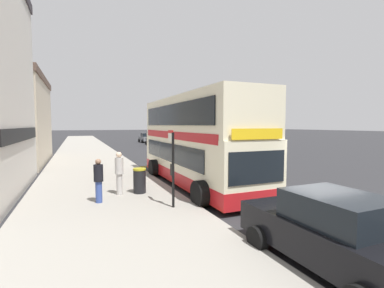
{
  "coord_description": "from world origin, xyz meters",
  "views": [
    {
      "loc": [
        -7.98,
        -7.29,
        3.02
      ],
      "look_at": [
        -2.53,
        5.55,
        2.04
      ],
      "focal_mm": 25.58,
      "sensor_mm": 36.0,
      "label": 1
    }
  ],
  "objects_px": {
    "parked_car_grey_far": "(155,140)",
    "parked_car_grey_ahead": "(146,138)",
    "double_decker_bus": "(195,144)",
    "litter_bin": "(140,181)",
    "pedestrian_waiting_near_sign": "(119,171)",
    "parked_car_black_distant": "(334,233)",
    "bus_stop_sign": "(172,162)",
    "pedestrian_further_back": "(99,179)"
  },
  "relations": [
    {
      "from": "parked_car_grey_far",
      "to": "parked_car_grey_ahead",
      "type": "bearing_deg",
      "value": 85.05
    },
    {
      "from": "double_decker_bus",
      "to": "litter_bin",
      "type": "relative_size",
      "value": 9.79
    },
    {
      "from": "parked_car_grey_ahead",
      "to": "pedestrian_waiting_near_sign",
      "type": "relative_size",
      "value": 2.37
    },
    {
      "from": "parked_car_black_distant",
      "to": "parked_car_grey_ahead",
      "type": "xyz_separation_m",
      "value": [
        6.21,
        42.46,
        0.0
      ]
    },
    {
      "from": "litter_bin",
      "to": "parked_car_grey_far",
      "type": "bearing_deg",
      "value": 73.56
    },
    {
      "from": "parked_car_grey_ahead",
      "to": "litter_bin",
      "type": "bearing_deg",
      "value": -106.04
    },
    {
      "from": "bus_stop_sign",
      "to": "parked_car_grey_far",
      "type": "relative_size",
      "value": 0.64
    },
    {
      "from": "double_decker_bus",
      "to": "parked_car_grey_ahead",
      "type": "height_order",
      "value": "double_decker_bus"
    },
    {
      "from": "parked_car_grey_ahead",
      "to": "pedestrian_waiting_near_sign",
      "type": "xyz_separation_m",
      "value": [
        -9.46,
        -34.93,
        0.31
      ]
    },
    {
      "from": "parked_car_grey_far",
      "to": "pedestrian_waiting_near_sign",
      "type": "bearing_deg",
      "value": -110.21
    },
    {
      "from": "parked_car_black_distant",
      "to": "pedestrian_further_back",
      "type": "relative_size",
      "value": 2.58
    },
    {
      "from": "bus_stop_sign",
      "to": "litter_bin",
      "type": "relative_size",
      "value": 2.56
    },
    {
      "from": "double_decker_bus",
      "to": "pedestrian_waiting_near_sign",
      "type": "relative_size",
      "value": 5.81
    },
    {
      "from": "double_decker_bus",
      "to": "pedestrian_waiting_near_sign",
      "type": "distance_m",
      "value": 4.21
    },
    {
      "from": "pedestrian_further_back",
      "to": "bus_stop_sign",
      "type": "bearing_deg",
      "value": -33.28
    },
    {
      "from": "pedestrian_further_back",
      "to": "pedestrian_waiting_near_sign",
      "type": "bearing_deg",
      "value": 46.31
    },
    {
      "from": "parked_car_grey_ahead",
      "to": "litter_bin",
      "type": "relative_size",
      "value": 4.0
    },
    {
      "from": "parked_car_black_distant",
      "to": "pedestrian_further_back",
      "type": "distance_m",
      "value": 7.8
    },
    {
      "from": "parked_car_black_distant",
      "to": "parked_car_grey_far",
      "type": "height_order",
      "value": "same"
    },
    {
      "from": "parked_car_grey_ahead",
      "to": "bus_stop_sign",
      "type": "bearing_deg",
      "value": -104.23
    },
    {
      "from": "parked_car_grey_far",
      "to": "litter_bin",
      "type": "distance_m",
      "value": 29.38
    },
    {
      "from": "bus_stop_sign",
      "to": "parked_car_grey_ahead",
      "type": "relative_size",
      "value": 0.64
    },
    {
      "from": "parked_car_grey_ahead",
      "to": "parked_car_grey_far",
      "type": "xyz_separation_m",
      "value": [
        -0.33,
        -6.82,
        0.0
      ]
    },
    {
      "from": "double_decker_bus",
      "to": "parked_car_grey_ahead",
      "type": "relative_size",
      "value": 2.45
    },
    {
      "from": "parked_car_grey_far",
      "to": "pedestrian_further_back",
      "type": "height_order",
      "value": "pedestrian_further_back"
    },
    {
      "from": "double_decker_bus",
      "to": "pedestrian_waiting_near_sign",
      "type": "xyz_separation_m",
      "value": [
        -3.94,
        -1.14,
        -0.96
      ]
    },
    {
      "from": "parked_car_grey_ahead",
      "to": "litter_bin",
      "type": "xyz_separation_m",
      "value": [
        -8.64,
        -35.0,
        -0.13
      ]
    },
    {
      "from": "parked_car_grey_far",
      "to": "pedestrian_waiting_near_sign",
      "type": "height_order",
      "value": "pedestrian_waiting_near_sign"
    },
    {
      "from": "parked_car_black_distant",
      "to": "pedestrian_further_back",
      "type": "bearing_deg",
      "value": 121.61
    },
    {
      "from": "double_decker_bus",
      "to": "parked_car_black_distant",
      "type": "distance_m",
      "value": 8.79
    },
    {
      "from": "double_decker_bus",
      "to": "pedestrian_waiting_near_sign",
      "type": "height_order",
      "value": "double_decker_bus"
    },
    {
      "from": "double_decker_bus",
      "to": "parked_car_black_distant",
      "type": "height_order",
      "value": "double_decker_bus"
    },
    {
      "from": "bus_stop_sign",
      "to": "parked_car_black_distant",
      "type": "xyz_separation_m",
      "value": [
        1.78,
        -5.07,
        -0.92
      ]
    },
    {
      "from": "pedestrian_waiting_near_sign",
      "to": "pedestrian_further_back",
      "type": "height_order",
      "value": "pedestrian_waiting_near_sign"
    },
    {
      "from": "double_decker_bus",
      "to": "parked_car_grey_far",
      "type": "xyz_separation_m",
      "value": [
        5.2,
        26.97,
        -1.26
      ]
    },
    {
      "from": "parked_car_grey_far",
      "to": "litter_bin",
      "type": "relative_size",
      "value": 4.0
    },
    {
      "from": "bus_stop_sign",
      "to": "parked_car_black_distant",
      "type": "relative_size",
      "value": 0.64
    },
    {
      "from": "bus_stop_sign",
      "to": "parked_car_grey_ahead",
      "type": "distance_m",
      "value": 38.24
    },
    {
      "from": "parked_car_grey_far",
      "to": "pedestrian_further_back",
      "type": "bearing_deg",
      "value": -111.24
    },
    {
      "from": "pedestrian_waiting_near_sign",
      "to": "litter_bin",
      "type": "bearing_deg",
      "value": -4.95
    },
    {
      "from": "double_decker_bus",
      "to": "parked_car_grey_ahead",
      "type": "bearing_deg",
      "value": 80.71
    },
    {
      "from": "double_decker_bus",
      "to": "bus_stop_sign",
      "type": "xyz_separation_m",
      "value": [
        -2.46,
        -3.6,
        -0.34
      ]
    }
  ]
}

